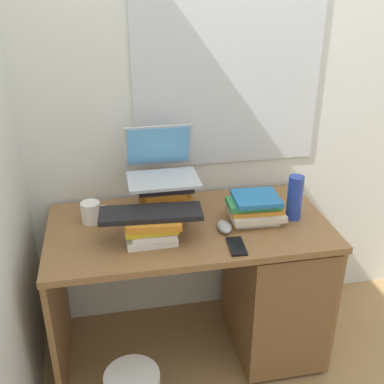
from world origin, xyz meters
TOP-DOWN VIEW (x-y plane):
  - ground_plane at (0.00, 0.00)m, footprint 6.00×6.00m
  - wall_back at (0.00, 0.36)m, footprint 6.00×0.06m
  - desk at (0.31, -0.02)m, footprint 1.25×0.64m
  - book_stack_tall at (-0.10, 0.08)m, footprint 0.25×0.18m
  - book_stack_keyboard_riser at (-0.18, -0.10)m, footprint 0.24×0.20m
  - book_stack_side at (0.30, -0.02)m, footprint 0.25×0.19m
  - laptop at (-0.10, 0.14)m, footprint 0.31×0.27m
  - keyboard at (-0.18, -0.10)m, footprint 0.43×0.17m
  - computer_mouse at (0.14, -0.08)m, footprint 0.06×0.10m
  - mug at (-0.42, 0.11)m, footprint 0.12×0.09m
  - water_bottle at (0.48, -0.03)m, footprint 0.07×0.07m
  - cell_phone at (0.16, -0.22)m, footprint 0.08×0.14m

SIDE VIEW (x-z plane):
  - ground_plane at x=0.00m, z-range 0.00..0.00m
  - desk at x=0.31m, z-range 0.03..0.76m
  - cell_phone at x=0.16m, z-range 0.72..0.73m
  - computer_mouse at x=0.14m, z-range 0.72..0.76m
  - mug at x=-0.42m, z-range 0.72..0.82m
  - book_stack_keyboard_riser at x=-0.18m, z-range 0.72..0.84m
  - book_stack_side at x=0.30m, z-range 0.72..0.85m
  - book_stack_tall at x=-0.10m, z-range 0.72..0.91m
  - water_bottle at x=0.48m, z-range 0.72..0.93m
  - keyboard at x=-0.18m, z-range 0.84..0.86m
  - laptop at x=-0.10m, z-range 0.85..1.07m
  - wall_back at x=0.00m, z-range 0.00..2.60m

